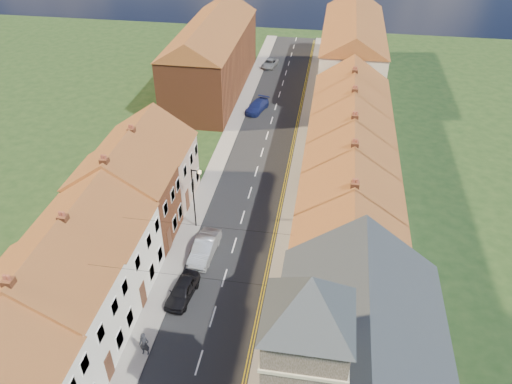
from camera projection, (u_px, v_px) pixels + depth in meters
The scene contains 22 objects.
road at pixel (256, 171), 52.67m from camera, with size 7.00×90.00×0.02m, color black.
pavement_left at pixel (216, 167), 53.22m from camera, with size 1.80×90.00×0.12m, color gray.
pavement_right at pixel (298, 175), 52.06m from camera, with size 1.80×90.00×0.12m, color gray.
church at pixel (350, 360), 26.50m from camera, with size 11.25×14.25×15.20m.
cottage_r_tudor at pixel (347, 260), 34.90m from camera, with size 8.30×5.20×9.00m.
cottage_r_white_near at pixel (349, 214), 39.26m from camera, with size 8.30×6.00×9.00m.
cottage_r_cream_mid at pixel (349, 177), 43.63m from camera, with size 8.30×5.20×9.00m.
cottage_r_pink at pixel (350, 147), 48.00m from camera, with size 8.30×6.00×9.00m.
cottage_r_white_far at pixel (350, 121), 52.36m from camera, with size 8.30×5.20×9.00m.
cottage_r_cream_far at pixel (351, 100), 56.73m from camera, with size 8.30×6.00×9.00m.
cottage_l_cream at pixel (50, 304), 31.53m from camera, with size 8.30×6.30×9.10m.
cottage_l_white at pixel (93, 241), 36.79m from camera, with size 8.30×6.90×8.80m.
cottage_l_brick_mid at pixel (124, 192), 41.64m from camera, with size 8.30×5.70×9.10m.
cottage_l_pink at pixel (147, 158), 46.42m from camera, with size 8.30×6.30×8.80m.
block_right_far at pixel (352, 48), 68.64m from camera, with size 8.30×24.20×10.50m.
block_left_far at pixel (212, 53), 67.04m from camera, with size 8.30×24.20×10.50m.
lamppost at pixel (194, 195), 43.06m from camera, with size 0.88×0.15×6.00m.
car_near at pixel (182, 290), 37.72m from camera, with size 1.63×4.05×1.38m, color black.
car_mid at pixel (205, 248), 41.55m from camera, with size 1.63×4.69×1.54m, color #A0A3A7.
car_far at pixel (257, 106), 64.24m from camera, with size 1.83×4.51×1.31m, color navy.
car_distant at pixel (270, 63), 77.02m from camera, with size 1.89×4.11×1.14m, color #979A9D.
pedestrian_left at pixel (144, 344), 33.19m from camera, with size 0.69×0.45×1.89m, color #222227.
Camera 1 is at (7.09, -13.85, 28.40)m, focal length 35.00 mm.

